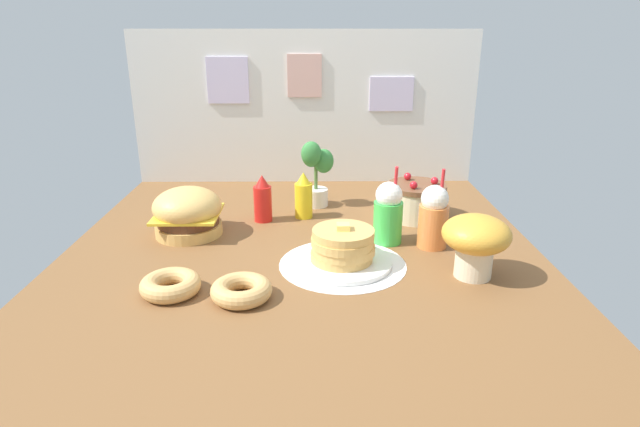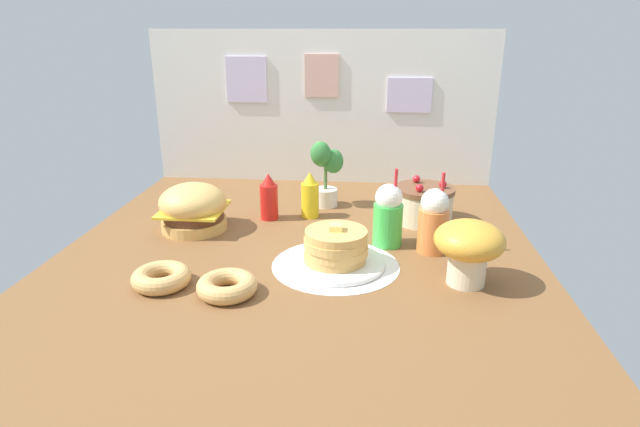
% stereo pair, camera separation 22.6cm
% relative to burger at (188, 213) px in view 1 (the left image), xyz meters
% --- Properties ---
extents(ground_plane, '(1.99, 2.17, 0.02)m').
position_rel_burger_xyz_m(ground_plane, '(0.51, -0.21, -0.11)').
color(ground_plane, brown).
extents(back_wall, '(1.99, 0.04, 0.88)m').
position_rel_burger_xyz_m(back_wall, '(0.51, 0.87, 0.34)').
color(back_wall, silver).
rests_on(back_wall, ground_plane).
extents(doily_mat, '(0.50, 0.50, 0.00)m').
position_rel_burger_xyz_m(doily_mat, '(0.68, -0.33, -0.10)').
color(doily_mat, white).
rests_on(doily_mat, ground_plane).
extents(burger, '(0.30, 0.30, 0.22)m').
position_rel_burger_xyz_m(burger, '(0.00, 0.00, 0.00)').
color(burger, '#DBA859').
rests_on(burger, ground_plane).
extents(pancake_stack, '(0.39, 0.39, 0.17)m').
position_rel_burger_xyz_m(pancake_stack, '(0.68, -0.33, -0.04)').
color(pancake_stack, white).
rests_on(pancake_stack, doily_mat).
extents(layer_cake, '(0.29, 0.29, 0.21)m').
position_rel_burger_xyz_m(layer_cake, '(1.06, 0.21, -0.02)').
color(layer_cake, beige).
rests_on(layer_cake, ground_plane).
extents(ketchup_bottle, '(0.09, 0.09, 0.23)m').
position_rel_burger_xyz_m(ketchup_bottle, '(0.32, 0.17, 0.00)').
color(ketchup_bottle, red).
rests_on(ketchup_bottle, ground_plane).
extents(mustard_bottle, '(0.09, 0.09, 0.23)m').
position_rel_burger_xyz_m(mustard_bottle, '(0.52, 0.22, 0.00)').
color(mustard_bottle, yellow).
rests_on(mustard_bottle, ground_plane).
extents(cream_soda_cup, '(0.13, 0.13, 0.34)m').
position_rel_burger_xyz_m(cream_soda_cup, '(0.88, -0.10, 0.03)').
color(cream_soda_cup, green).
rests_on(cream_soda_cup, ground_plane).
extents(orange_float_cup, '(0.13, 0.13, 0.34)m').
position_rel_burger_xyz_m(orange_float_cup, '(1.07, -0.15, 0.03)').
color(orange_float_cup, orange).
rests_on(orange_float_cup, ground_plane).
extents(donut_pink_glaze, '(0.21, 0.21, 0.06)m').
position_rel_burger_xyz_m(donut_pink_glaze, '(0.06, -0.56, -0.07)').
color(donut_pink_glaze, tan).
rests_on(donut_pink_glaze, ground_plane).
extents(donut_chocolate, '(0.21, 0.21, 0.06)m').
position_rel_burger_xyz_m(donut_chocolate, '(0.31, -0.60, -0.07)').
color(donut_chocolate, tan).
rests_on(donut_chocolate, ground_plane).
extents(potted_plant, '(0.17, 0.13, 0.35)m').
position_rel_burger_xyz_m(potted_plant, '(0.57, 0.40, 0.08)').
color(potted_plant, white).
rests_on(potted_plant, ground_plane).
extents(mushroom_stool, '(0.25, 0.25, 0.24)m').
position_rel_burger_xyz_m(mushroom_stool, '(1.16, -0.44, 0.04)').
color(mushroom_stool, beige).
rests_on(mushroom_stool, ground_plane).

